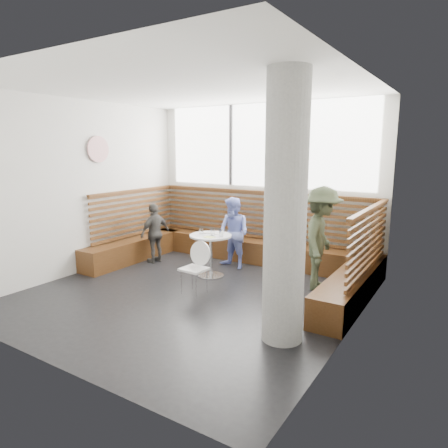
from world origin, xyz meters
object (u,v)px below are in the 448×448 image
Objects in this scene: cafe_table at (211,247)px; adult_man at (321,239)px; concrete_column at (285,211)px; cafe_chair at (196,263)px; child_back at (234,233)px; child_left at (155,233)px.

adult_man is at bearing 12.61° from cafe_table.
concrete_column reaches higher than cafe_chair.
concrete_column is at bearing -36.16° from child_back.
concrete_column is 1.86× the size of adult_man.
adult_man is (1.64, 1.23, 0.37)m from cafe_chair.
child_left is (-1.76, 0.99, 0.12)m from cafe_chair.
child_left is at bearing 154.24° from cafe_chair.
adult_man is 1.41× the size of child_left.
cafe_chair is 0.60× the size of child_back.
cafe_table is 0.94× the size of cafe_chair.
adult_man reaches higher than child_left.
concrete_column is 4.09× the size of cafe_table.
cafe_table is (-2.11, 1.56, -1.04)m from concrete_column.
cafe_table is 0.45× the size of adult_man.
concrete_column is 3.83× the size of cafe_chair.
cafe_chair is 2.09m from adult_man.
cafe_chair is 1.53m from child_back.
adult_man reaches higher than child_back.
child_back is at bearing 84.28° from cafe_table.
child_back is at bearing 71.23° from adult_man.
cafe_chair is 2.02m from child_left.
adult_man is at bearing 101.53° from child_left.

